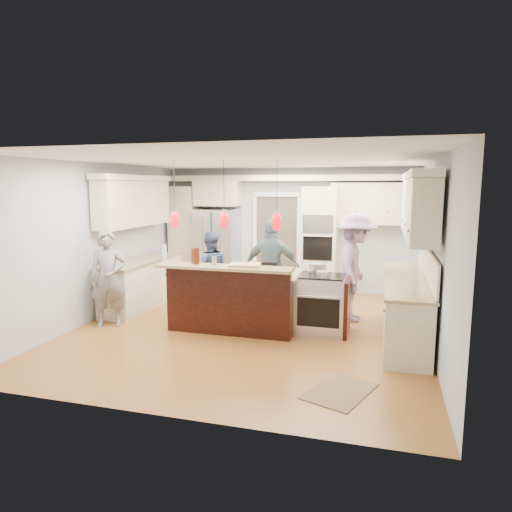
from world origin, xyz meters
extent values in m
plane|color=#AE6B2F|center=(0.00, 0.00, 0.00)|extent=(6.00, 6.00, 0.00)
cube|color=#B2BCC6|center=(0.00, 3.00, 1.35)|extent=(5.50, 0.04, 2.70)
cube|color=#B2BCC6|center=(0.00, -3.00, 1.35)|extent=(5.50, 0.04, 2.70)
cube|color=#B2BCC6|center=(-2.75, 0.00, 1.35)|extent=(0.04, 6.00, 2.70)
cube|color=#B2BCC6|center=(2.75, 0.00, 1.35)|extent=(0.04, 6.00, 2.70)
cube|color=white|center=(0.00, 0.00, 2.70)|extent=(5.50, 6.00, 0.04)
cube|color=#B7B7BC|center=(-1.55, 2.64, 0.90)|extent=(0.90, 0.70, 1.80)
cube|color=beige|center=(0.75, 2.67, 1.15)|extent=(0.72, 0.64, 2.30)
cube|color=black|center=(0.75, 2.34, 1.55)|extent=(0.60, 0.02, 0.35)
cube|color=black|center=(0.75, 2.34, 1.05)|extent=(0.60, 0.02, 0.50)
cylinder|color=#B7B7BC|center=(0.75, 2.31, 1.30)|extent=(0.55, 0.02, 0.02)
cube|color=beige|center=(-2.35, 2.70, 1.15)|extent=(0.60, 0.58, 2.30)
cube|color=beige|center=(-1.55, 2.70, 2.15)|extent=(0.95, 0.58, 0.55)
cube|color=beige|center=(1.80, 2.82, 1.95)|extent=(1.70, 0.35, 0.85)
cube|color=beige|center=(0.00, 2.80, 2.48)|extent=(5.30, 0.38, 0.12)
cube|color=#4C443A|center=(-0.25, 2.99, 1.05)|extent=(0.90, 0.06, 2.10)
cube|color=white|center=(-0.25, 2.95, 2.13)|extent=(1.04, 0.06, 0.10)
cube|color=beige|center=(2.40, 0.30, 0.44)|extent=(0.60, 3.00, 0.88)
cube|color=tan|center=(2.40, 0.30, 0.90)|extent=(0.64, 3.05, 0.04)
cube|color=beige|center=(2.52, 0.30, 1.98)|extent=(0.35, 3.00, 0.85)
cube|color=beige|center=(2.51, 0.30, 2.46)|extent=(0.37, 3.10, 0.10)
cube|color=beige|center=(-2.40, 0.80, 0.44)|extent=(0.60, 2.20, 0.88)
cube|color=tan|center=(-2.40, 0.80, 0.90)|extent=(0.64, 2.25, 0.04)
cube|color=beige|center=(-2.52, 0.80, 1.98)|extent=(0.35, 2.20, 0.85)
cube|color=beige|center=(-2.51, 0.80, 2.46)|extent=(0.37, 2.30, 0.10)
cube|color=black|center=(-0.25, 0.15, 0.44)|extent=(2.00, 1.00, 0.88)
cube|color=tan|center=(-0.25, 0.15, 0.90)|extent=(2.10, 1.10, 0.04)
cube|color=black|center=(-0.25, -0.41, 0.54)|extent=(2.00, 0.12, 1.08)
cube|color=tan|center=(-0.25, -0.55, 1.10)|extent=(2.10, 0.42, 0.04)
cube|color=black|center=(0.21, 0.41, 0.99)|extent=(0.31, 0.27, 0.14)
cube|color=#B7B7BC|center=(1.13, 0.15, 0.45)|extent=(0.76, 0.66, 0.90)
cube|color=black|center=(1.13, -0.19, 0.40)|extent=(0.65, 0.01, 0.45)
cube|color=black|center=(1.13, 0.15, 0.91)|extent=(0.72, 0.59, 0.02)
cube|color=black|center=(1.54, 0.15, 0.44)|extent=(0.06, 0.71, 0.88)
cylinder|color=black|center=(-1.05, -0.51, 2.33)|extent=(0.01, 0.01, 0.75)
ellipsoid|color=#BA0A13|center=(-1.05, -0.51, 1.80)|extent=(0.15, 0.15, 0.26)
cylinder|color=black|center=(-0.25, -0.51, 2.33)|extent=(0.01, 0.01, 0.75)
ellipsoid|color=#BA0A13|center=(-0.25, -0.51, 1.80)|extent=(0.15, 0.15, 0.26)
cylinder|color=black|center=(0.55, -0.51, 2.33)|extent=(0.01, 0.01, 0.75)
ellipsoid|color=#BA0A13|center=(0.55, -0.51, 1.80)|extent=(0.15, 0.15, 0.26)
imported|color=slate|center=(-2.30, -0.48, 0.80)|extent=(0.69, 0.60, 1.60)
imported|color=navy|center=(-1.10, 1.05, 0.73)|extent=(0.86, 0.78, 1.46)
imported|color=slate|center=(0.14, 0.92, 0.86)|extent=(1.02, 0.46, 1.72)
imported|color=gray|center=(1.60, 0.96, 0.93)|extent=(0.74, 1.23, 1.87)
cube|color=brown|center=(1.63, -1.96, 0.01)|extent=(0.86, 1.02, 0.01)
cylinder|color=silver|center=(-1.20, -0.61, 1.27)|extent=(0.08, 0.08, 0.29)
cylinder|color=#451A0C|center=(-0.70, -0.50, 1.25)|extent=(0.07, 0.07, 0.25)
cylinder|color=#451A0C|center=(-0.72, -0.53, 1.25)|extent=(0.07, 0.07, 0.26)
cylinder|color=#451A0C|center=(-0.80, -0.44, 1.23)|extent=(0.06, 0.06, 0.23)
cylinder|color=#B7B7BC|center=(-0.40, -0.55, 1.19)|extent=(0.08, 0.08, 0.14)
cube|color=#DBAE65|center=(0.06, -0.47, 1.14)|extent=(0.50, 0.40, 0.04)
cylinder|color=#B7B7BC|center=(1.04, 0.34, 1.00)|extent=(0.27, 0.27, 0.16)
cylinder|color=#B7B7BC|center=(1.17, -0.02, 0.97)|extent=(0.20, 0.20, 0.10)
camera|label=1|loc=(2.03, -6.90, 2.30)|focal=32.00mm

